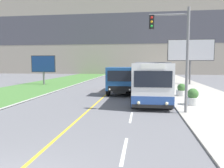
{
  "coord_description": "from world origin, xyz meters",
  "views": [
    {
      "loc": [
        3.32,
        -3.98,
        2.97
      ],
      "look_at": [
        1.1,
        12.11,
        1.4
      ],
      "focal_mm": 35.0,
      "sensor_mm": 36.0,
      "label": 1
    }
  ],
  "objects": [
    {
      "name": "car_distant",
      "position": [
        3.94,
        32.9,
        0.69
      ],
      "size": [
        1.8,
        4.3,
        1.45
      ],
      "color": "maroon",
      "rests_on": "ground_plane"
    },
    {
      "name": "city_bus",
      "position": [
        3.96,
        15.16,
        1.54
      ],
      "size": [
        2.7,
        12.29,
        3.03
      ],
      "color": "white",
      "rests_on": "ground_plane"
    },
    {
      "name": "billboard_small",
      "position": [
        -10.05,
        24.34,
        2.74
      ],
      "size": [
        3.41,
        0.24,
        3.99
      ],
      "color": "#59595B",
      "rests_on": "ground_plane"
    },
    {
      "name": "planter_round_near",
      "position": [
        6.81,
        11.55,
        0.58
      ],
      "size": [
        0.94,
        0.94,
        1.14
      ],
      "color": "silver",
      "rests_on": "sidewalk_right"
    },
    {
      "name": "lane_marking_centre",
      "position": [
        0.38,
        2.37,
        0.0
      ],
      "size": [
        2.88,
        140.0,
        0.01
      ],
      "color": "gold",
      "rests_on": "ground_plane"
    },
    {
      "name": "billboard_large",
      "position": [
        9.73,
        26.63,
        4.54
      ],
      "size": [
        6.05,
        0.24,
        6.12
      ],
      "color": "#59595B",
      "rests_on": "ground_plane"
    },
    {
      "name": "dump_truck",
      "position": [
        1.43,
        16.56,
        1.3
      ],
      "size": [
        2.58,
        6.68,
        2.57
      ],
      "color": "black",
      "rests_on": "ground_plane"
    },
    {
      "name": "traffic_light_mast",
      "position": [
        5.25,
        9.08,
        3.88
      ],
      "size": [
        2.28,
        0.32,
        6.11
      ],
      "color": "slate",
      "rests_on": "ground_plane"
    },
    {
      "name": "planter_round_second",
      "position": [
        6.79,
        15.78,
        0.56
      ],
      "size": [
        0.91,
        0.91,
        1.09
      ],
      "color": "silver",
      "rests_on": "sidewalk_right"
    },
    {
      "name": "apartment_block_background",
      "position": [
        0.0,
        57.39,
        11.32
      ],
      "size": [
        80.0,
        8.04,
        22.64
      ],
      "color": "#A89E8E",
      "rests_on": "ground_plane"
    }
  ]
}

